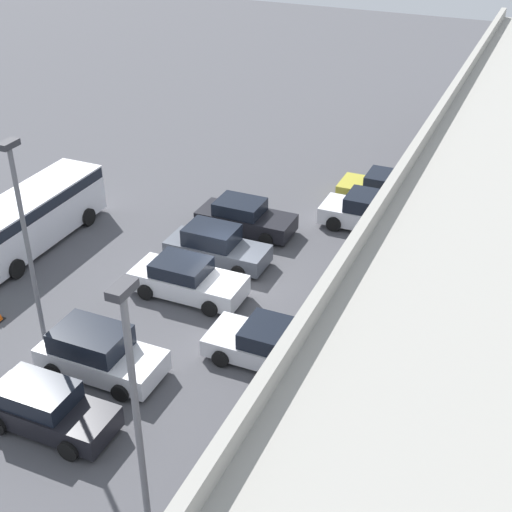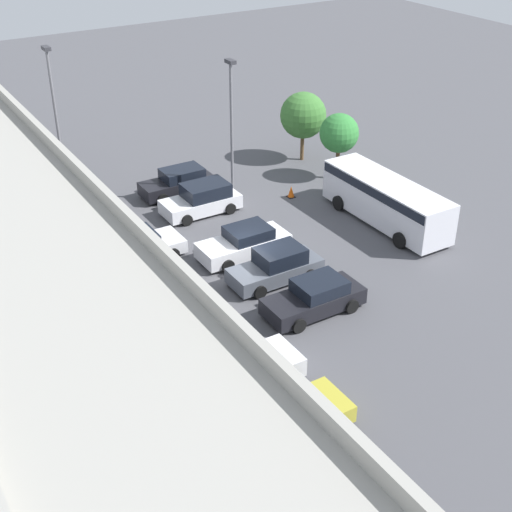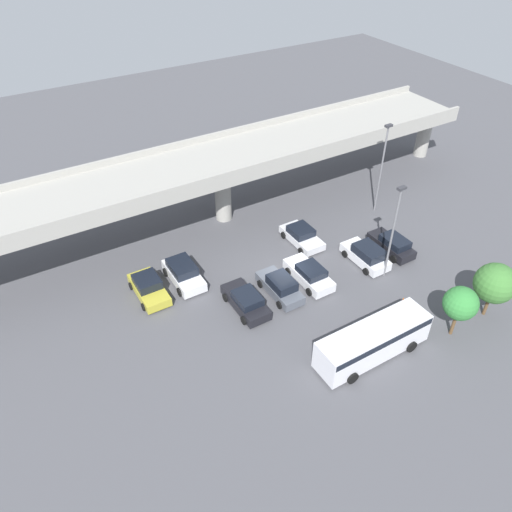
{
  "view_description": "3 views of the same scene",
  "coord_description": "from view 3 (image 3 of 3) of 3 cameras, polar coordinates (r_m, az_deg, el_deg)",
  "views": [
    {
      "loc": [
        22.69,
        11.28,
        16.16
      ],
      "look_at": [
        0.65,
        1.65,
        1.95
      ],
      "focal_mm": 50.0,
      "sensor_mm": 36.0,
      "label": 1
    },
    {
      "loc": [
        -25.39,
        14.84,
        17.95
      ],
      "look_at": [
        -0.45,
        -0.44,
        1.13
      ],
      "focal_mm": 50.0,
      "sensor_mm": 36.0,
      "label": 2
    },
    {
      "loc": [
        -17.67,
        -24.89,
        26.38
      ],
      "look_at": [
        -1.62,
        1.95,
        1.86
      ],
      "focal_mm": 35.0,
      "sensor_mm": 36.0,
      "label": 3
    }
  ],
  "objects": [
    {
      "name": "parked_car_3",
      "position": [
        38.63,
        2.79,
        -3.5
      ],
      "size": [
        2.04,
        4.51,
        1.67
      ],
      "rotation": [
        0.0,
        0.0,
        1.57
      ],
      "color": "#515660",
      "rests_on": "ground_plane"
    },
    {
      "name": "parked_car_5",
      "position": [
        44.16,
        5.23,
        2.31
      ],
      "size": [
        2.26,
        4.4,
        1.44
      ],
      "rotation": [
        0.0,
        0.0,
        -1.57
      ],
      "color": "silver",
      "rests_on": "ground_plane"
    },
    {
      "name": "parked_car_7",
      "position": [
        44.4,
        15.28,
        1.29
      ],
      "size": [
        1.99,
        4.37,
        1.56
      ],
      "rotation": [
        0.0,
        0.0,
        1.57
      ],
      "color": "black",
      "rests_on": "ground_plane"
    },
    {
      "name": "shuttle_bus",
      "position": [
        34.61,
        13.25,
        -9.28
      ],
      "size": [
        8.35,
        2.61,
        2.46
      ],
      "color": "silver",
      "rests_on": "ground_plane"
    },
    {
      "name": "traffic_cone",
      "position": [
        39.6,
        16.44,
        -4.98
      ],
      "size": [
        0.44,
        0.44,
        0.7
      ],
      "color": "black",
      "rests_on": "ground_plane"
    },
    {
      "name": "parked_car_4",
      "position": [
        39.99,
        6.1,
        -2.08
      ],
      "size": [
        2.15,
        4.67,
        1.54
      ],
      "rotation": [
        0.0,
        0.0,
        1.57
      ],
      "color": "silver",
      "rests_on": "ground_plane"
    },
    {
      "name": "tree_front_left",
      "position": [
        36.78,
        22.35,
        -5.04
      ],
      "size": [
        2.4,
        2.4,
        4.15
      ],
      "color": "brown",
      "rests_on": "ground_plane"
    },
    {
      "name": "highway_overpass",
      "position": [
        44.7,
        -3.97,
        10.44
      ],
      "size": [
        52.73,
        7.37,
        6.96
      ],
      "color": "#9E9B93",
      "rests_on": "ground_plane"
    },
    {
      "name": "parked_car_6",
      "position": [
        42.58,
        12.49,
        0.12
      ],
      "size": [
        2.2,
        4.4,
        1.69
      ],
      "rotation": [
        0.0,
        0.0,
        1.57
      ],
      "color": "silver",
      "rests_on": "ground_plane"
    },
    {
      "name": "parked_car_0",
      "position": [
        39.48,
        -12.18,
        -3.53
      ],
      "size": [
        2.22,
        4.44,
        1.55
      ],
      "rotation": [
        0.0,
        0.0,
        -1.57
      ],
      "color": "gold",
      "rests_on": "ground_plane"
    },
    {
      "name": "lamp_post_mid_lot",
      "position": [
        39.24,
        15.48,
        3.25
      ],
      "size": [
        0.7,
        0.35,
        8.29
      ],
      "color": "slate",
      "rests_on": "ground_plane"
    },
    {
      "name": "parked_car_2",
      "position": [
        37.45,
        -1.16,
        -5.18
      ],
      "size": [
        2.12,
        4.57,
        1.53
      ],
      "rotation": [
        0.0,
        0.0,
        1.57
      ],
      "color": "black",
      "rests_on": "ground_plane"
    },
    {
      "name": "lamp_post_near_aisle",
      "position": [
        47.55,
        14.24,
        10.28
      ],
      "size": [
        0.7,
        0.35,
        8.75
      ],
      "color": "slate",
      "rests_on": "ground_plane"
    },
    {
      "name": "tree_front_centre",
      "position": [
        39.29,
        25.66,
        -2.83
      ],
      "size": [
        2.98,
        2.98,
        4.52
      ],
      "color": "brown",
      "rests_on": "ground_plane"
    },
    {
      "name": "parked_car_1",
      "position": [
        40.17,
        -8.31,
        -1.93
      ],
      "size": [
        2.23,
        4.5,
        1.67
      ],
      "rotation": [
        0.0,
        0.0,
        -1.57
      ],
      "color": "silver",
      "rests_on": "ground_plane"
    },
    {
      "name": "ground_plane",
      "position": [
        40.34,
        3.4,
        -2.82
      ],
      "size": [
        109.8,
        109.8,
        0.0
      ],
      "primitive_type": "plane",
      "color": "#4C4C51"
    }
  ]
}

